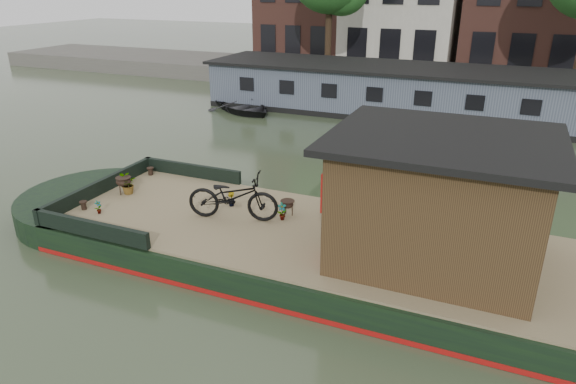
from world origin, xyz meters
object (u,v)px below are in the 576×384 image
at_px(bicycle, 233,196).
at_px(potted_plant_a, 282,211).
at_px(brazier_front, 288,208).
at_px(cabin, 438,198).
at_px(brazier_rear, 124,185).
at_px(dinghy, 244,104).

bearing_deg(bicycle, potted_plant_a, -84.04).
relative_size(bicycle, potted_plant_a, 5.03).
xyz_separation_m(potted_plant_a, brazier_front, (0.02, 0.27, -0.02)).
bearing_deg(potted_plant_a, cabin, -6.34).
distance_m(potted_plant_a, brazier_front, 0.27).
xyz_separation_m(bicycle, potted_plant_a, (1.02, 0.36, -0.33)).
xyz_separation_m(brazier_rear, dinghy, (-2.56, 11.26, -0.50)).
relative_size(brazier_front, dinghy, 0.10).
height_order(bicycle, potted_plant_a, bicycle).
bearing_deg(potted_plant_a, brazier_rear, -178.24).
relative_size(brazier_front, brazier_rear, 0.85).
distance_m(bicycle, brazier_front, 1.27).
distance_m(cabin, bicycle, 4.39).
bearing_deg(dinghy, brazier_rear, -138.52).
distance_m(potted_plant_a, dinghy, 13.06).
bearing_deg(brazier_front, potted_plant_a, -94.89).
relative_size(bicycle, dinghy, 0.58).
height_order(bicycle, dinghy, bicycle).
height_order(potted_plant_a, brazier_front, potted_plant_a).
height_order(brazier_front, brazier_rear, brazier_rear).
relative_size(cabin, brazier_front, 10.90).
distance_m(bicycle, brazier_rear, 3.25).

